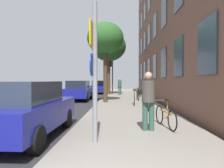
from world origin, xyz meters
The scene contains 18 objects.
ground_plane centered at (-2.40, 15.00, 0.00)m, with size 41.80×41.80×0.00m, color #332D28.
road_asphalt centered at (-4.50, 15.00, 0.01)m, with size 7.00×38.00×0.01m, color #2D2D30.
sidewalk centered at (1.10, 15.00, 0.06)m, with size 4.20×38.00×0.12m, color gray.
building_facade centered at (3.69, 14.50, 7.03)m, with size 0.56×27.00×14.03m.
sign_post centered at (-0.09, 3.34, 2.02)m, with size 0.15×0.60×3.46m.
traffic_light centered at (-0.32, 20.97, 2.80)m, with size 0.43×0.24×3.93m.
tree_near centered at (-0.44, 12.39, 4.58)m, with size 2.57×2.57×5.62m.
tree_far centered at (-0.61, 20.16, 5.35)m, with size 3.79×3.79×6.87m.
bicycle_0 centered at (2.05, 4.99, 0.49)m, with size 0.46×1.69×0.94m.
bicycle_1 centered at (2.02, 7.99, 0.50)m, with size 0.42×1.76×0.96m.
bicycle_2 centered at (1.50, 10.99, 0.50)m, with size 0.42×1.69×0.97m.
bicycle_3 centered at (2.00, 13.99, 0.50)m, with size 0.42×1.68×0.96m.
bicycle_4 centered at (2.47, 16.99, 0.49)m, with size 0.42×1.69×0.94m.
pedestrian_0 centered at (1.42, 4.56, 1.15)m, with size 0.42×0.42×1.80m.
pedestrian_1 centered at (0.59, 19.47, 1.14)m, with size 0.57×0.57×1.79m.
car_0 centered at (-2.16, 4.02, 0.84)m, with size 1.93×3.99×1.62m.
car_1 centered at (-2.78, 14.49, 0.84)m, with size 1.91×4.03×1.62m.
car_2 centered at (-2.02, 23.13, 0.84)m, with size 1.82×4.21×1.62m.
Camera 1 is at (0.52, -1.50, 1.66)m, focal length 31.59 mm.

